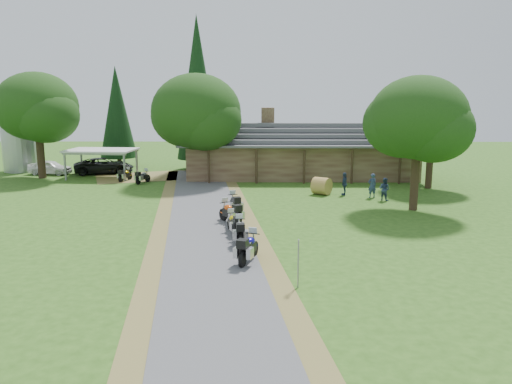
{
  "coord_description": "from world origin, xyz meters",
  "views": [
    {
      "loc": [
        2.41,
        -21.94,
        7.12
      ],
      "look_at": [
        2.1,
        7.14,
        1.6
      ],
      "focal_mm": 35.0,
      "sensor_mm": 36.0,
      "label": 1
    }
  ],
  "objects_px": {
    "car_dark_suv": "(104,162)",
    "motorcycle_row_c": "(234,222)",
    "motorcycle_row_d": "(230,212)",
    "motorcycle_carport_a": "(125,174)",
    "motorcycle_row_e": "(235,203)",
    "motorcycle_carport_b": "(143,176)",
    "lodge": "(300,149)",
    "hay_bale": "(322,186)",
    "silo": "(19,137)",
    "motorcycle_row_b": "(240,230)",
    "car_white_sedan": "(50,165)",
    "carport": "(102,163)",
    "motorcycle_row_a": "(249,246)"
  },
  "relations": [
    {
      "from": "car_white_sedan",
      "to": "motorcycle_carport_a",
      "type": "height_order",
      "value": "car_white_sedan"
    },
    {
      "from": "carport",
      "to": "motorcycle_row_c",
      "type": "bearing_deg",
      "value": -51.4
    },
    {
      "from": "motorcycle_row_a",
      "to": "lodge",
      "type": "bearing_deg",
      "value": 8.02
    },
    {
      "from": "motorcycle_carport_a",
      "to": "motorcycle_carport_b",
      "type": "relative_size",
      "value": 0.96
    },
    {
      "from": "motorcycle_row_d",
      "to": "motorcycle_row_a",
      "type": "bearing_deg",
      "value": 156.57
    },
    {
      "from": "motorcycle_row_a",
      "to": "motorcycle_carport_a",
      "type": "height_order",
      "value": "motorcycle_row_a"
    },
    {
      "from": "carport",
      "to": "motorcycle_carport_a",
      "type": "bearing_deg",
      "value": -31.92
    },
    {
      "from": "motorcycle_row_d",
      "to": "lodge",
      "type": "bearing_deg",
      "value": -50.29
    },
    {
      "from": "silo",
      "to": "motorcycle_carport_a",
      "type": "relative_size",
      "value": 3.92
    },
    {
      "from": "motorcycle_row_d",
      "to": "motorcycle_carport_a",
      "type": "bearing_deg",
      "value": 0.35
    },
    {
      "from": "silo",
      "to": "motorcycle_row_c",
      "type": "distance_m",
      "value": 31.75
    },
    {
      "from": "lodge",
      "to": "motorcycle_row_d",
      "type": "height_order",
      "value": "lodge"
    },
    {
      "from": "motorcycle_row_c",
      "to": "motorcycle_carport_b",
      "type": "xyz_separation_m",
      "value": [
        -8.53,
        15.78,
        -0.02
      ]
    },
    {
      "from": "motorcycle_row_b",
      "to": "motorcycle_carport_b",
      "type": "xyz_separation_m",
      "value": [
        -8.93,
        17.5,
        -0.07
      ]
    },
    {
      "from": "car_white_sedan",
      "to": "motorcycle_row_d",
      "type": "height_order",
      "value": "car_white_sedan"
    },
    {
      "from": "car_dark_suv",
      "to": "motorcycle_row_c",
      "type": "xyz_separation_m",
      "value": [
        13.47,
        -21.09,
        -0.52
      ]
    },
    {
      "from": "motorcycle_row_b",
      "to": "motorcycle_carport_b",
      "type": "relative_size",
      "value": 1.11
    },
    {
      "from": "motorcycle_row_c",
      "to": "motorcycle_row_e",
      "type": "bearing_deg",
      "value": -17.03
    },
    {
      "from": "motorcycle_row_d",
      "to": "motorcycle_carport_a",
      "type": "distance_m",
      "value": 17.83
    },
    {
      "from": "carport",
      "to": "motorcycle_row_d",
      "type": "height_order",
      "value": "carport"
    },
    {
      "from": "motorcycle_row_b",
      "to": "motorcycle_row_c",
      "type": "bearing_deg",
      "value": 7.86
    },
    {
      "from": "motorcycle_row_b",
      "to": "motorcycle_row_c",
      "type": "relative_size",
      "value": 1.08
    },
    {
      "from": "car_white_sedan",
      "to": "motorcycle_row_e",
      "type": "distance_m",
      "value": 24.15
    },
    {
      "from": "carport",
      "to": "motorcycle_row_d",
      "type": "relative_size",
      "value": 2.88
    },
    {
      "from": "silo",
      "to": "car_white_sedan",
      "type": "height_order",
      "value": "silo"
    },
    {
      "from": "motorcycle_row_d",
      "to": "motorcycle_carport_b",
      "type": "distance_m",
      "value": 15.93
    },
    {
      "from": "silo",
      "to": "motorcycle_row_e",
      "type": "height_order",
      "value": "silo"
    },
    {
      "from": "car_dark_suv",
      "to": "motorcycle_row_d",
      "type": "xyz_separation_m",
      "value": [
        13.15,
        -18.97,
        -0.43
      ]
    },
    {
      "from": "car_white_sedan",
      "to": "motorcycle_row_b",
      "type": "distance_m",
      "value": 29.09
    },
    {
      "from": "hay_bale",
      "to": "car_white_sedan",
      "type": "bearing_deg",
      "value": 158.6
    },
    {
      "from": "car_dark_suv",
      "to": "motorcycle_carport_a",
      "type": "bearing_deg",
      "value": -160.07
    },
    {
      "from": "motorcycle_row_c",
      "to": "motorcycle_row_e",
      "type": "distance_m",
      "value": 4.62
    },
    {
      "from": "silo",
      "to": "car_white_sedan",
      "type": "distance_m",
      "value": 4.93
    },
    {
      "from": "silo",
      "to": "hay_bale",
      "type": "relative_size",
      "value": 5.15
    },
    {
      "from": "motorcycle_row_d",
      "to": "carport",
      "type": "bearing_deg",
      "value": 3.31
    },
    {
      "from": "car_white_sedan",
      "to": "motorcycle_carport_b",
      "type": "height_order",
      "value": "car_white_sedan"
    },
    {
      "from": "motorcycle_carport_a",
      "to": "hay_bale",
      "type": "relative_size",
      "value": 1.31
    },
    {
      "from": "silo",
      "to": "motorcycle_row_d",
      "type": "relative_size",
      "value": 3.22
    },
    {
      "from": "carport",
      "to": "motorcycle_row_b",
      "type": "relative_size",
      "value": 3.04
    },
    {
      "from": "motorcycle_row_d",
      "to": "motorcycle_row_b",
      "type": "bearing_deg",
      "value": 156.78
    },
    {
      "from": "motorcycle_row_b",
      "to": "motorcycle_carport_a",
      "type": "relative_size",
      "value": 1.15
    },
    {
      "from": "lodge",
      "to": "car_dark_suv",
      "type": "height_order",
      "value": "lodge"
    },
    {
      "from": "motorcycle_carport_a",
      "to": "motorcycle_row_e",
      "type": "bearing_deg",
      "value": -121.71
    },
    {
      "from": "carport",
      "to": "car_dark_suv",
      "type": "relative_size",
      "value": 1.0
    },
    {
      "from": "silo",
      "to": "motorcycle_row_e",
      "type": "relative_size",
      "value": 3.33
    },
    {
      "from": "car_dark_suv",
      "to": "hay_bale",
      "type": "bearing_deg",
      "value": -134.39
    },
    {
      "from": "car_white_sedan",
      "to": "motorcycle_row_a",
      "type": "bearing_deg",
      "value": -133.71
    },
    {
      "from": "silo",
      "to": "carport",
      "type": "bearing_deg",
      "value": -23.02
    },
    {
      "from": "car_white_sedan",
      "to": "hay_bale",
      "type": "relative_size",
      "value": 4.0
    },
    {
      "from": "motorcycle_row_d",
      "to": "motorcycle_row_e",
      "type": "xyz_separation_m",
      "value": [
        0.12,
        2.49,
        -0.02
      ]
    }
  ]
}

